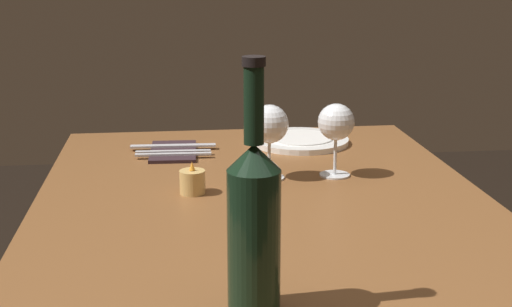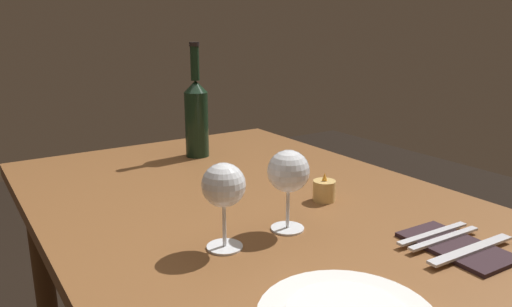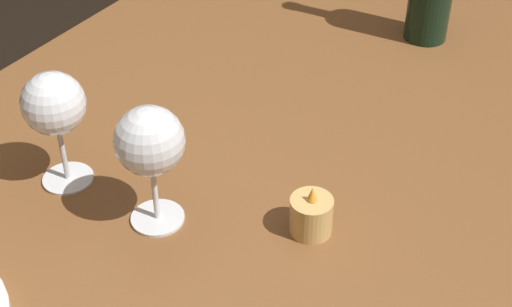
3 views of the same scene
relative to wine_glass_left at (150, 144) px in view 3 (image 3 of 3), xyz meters
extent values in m
cube|color=brown|center=(-0.18, 0.03, -0.13)|extent=(1.30, 0.90, 0.04)
cylinder|color=brown|center=(-0.76, -0.35, -0.50)|extent=(0.06, 0.06, 0.70)
cylinder|color=white|center=(0.00, 0.00, -0.11)|extent=(0.07, 0.07, 0.00)
cylinder|color=white|center=(0.00, 0.00, -0.07)|extent=(0.01, 0.01, 0.08)
sphere|color=white|center=(0.00, 0.00, 0.00)|extent=(0.08, 0.08, 0.08)
cylinder|color=#510A14|center=(0.00, 0.00, 0.00)|extent=(0.06, 0.06, 0.02)
cylinder|color=white|center=(0.00, -0.14, -0.11)|extent=(0.07, 0.07, 0.00)
cylinder|color=white|center=(0.00, -0.14, -0.07)|extent=(0.01, 0.01, 0.08)
sphere|color=white|center=(0.00, -0.14, 0.00)|extent=(0.08, 0.08, 0.08)
cylinder|color=#510A14|center=(0.00, -0.14, 0.00)|extent=(0.06, 0.06, 0.02)
cylinder|color=#DBB266|center=(-0.08, 0.17, -0.09)|extent=(0.05, 0.05, 0.05)
cylinder|color=white|center=(-0.08, 0.17, -0.10)|extent=(0.04, 0.04, 0.03)
cone|color=#F99E2D|center=(-0.08, 0.17, -0.06)|extent=(0.01, 0.01, 0.02)
camera|label=1|loc=(-1.48, 0.20, 0.34)|focal=50.76mm
camera|label=2|loc=(0.71, -0.54, 0.28)|focal=34.01mm
camera|label=3|loc=(0.52, 0.47, 0.53)|focal=53.92mm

